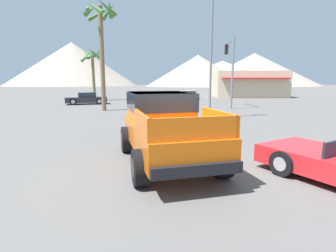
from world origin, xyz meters
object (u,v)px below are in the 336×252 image
object	(u,v)px
parked_car_dark	(87,98)
traffic_light_main	(230,60)
parked_car_tan	(190,95)
street_lamp_post	(211,40)
palm_tree_tall	(92,61)
orange_pickup_truck	(164,123)
palm_tree_short	(101,30)

from	to	relation	value
parked_car_dark	traffic_light_main	distance (m)	14.64
parked_car_tan	traffic_light_main	size ratio (longest dim) A/B	0.78
parked_car_tan	traffic_light_main	xyz separation A→B (m)	(2.93, -10.39, 3.61)
street_lamp_post	palm_tree_tall	world-z (taller)	street_lamp_post
orange_pickup_truck	parked_car_tan	xyz separation A→B (m)	(2.20, 26.71, -0.53)
orange_pickup_truck	palm_tree_tall	world-z (taller)	palm_tree_tall
traffic_light_main	palm_tree_tall	bearing A→B (deg)	62.30
palm_tree_tall	parked_car_dark	bearing A→B (deg)	-80.78
parked_car_tan	palm_tree_tall	bearing A→B (deg)	-158.82
orange_pickup_truck	palm_tree_short	bearing A→B (deg)	96.16
palm_tree_short	orange_pickup_truck	bearing A→B (deg)	-67.51
parked_car_tan	traffic_light_main	distance (m)	11.38
orange_pickup_truck	parked_car_tan	world-z (taller)	orange_pickup_truck
orange_pickup_truck	parked_car_tan	size ratio (longest dim) A/B	1.15
palm_tree_tall	palm_tree_short	distance (m)	11.75
parked_car_dark	parked_car_tan	size ratio (longest dim) A/B	0.93
parked_car_tan	traffic_light_main	world-z (taller)	traffic_light_main
parked_car_dark	palm_tree_short	xyz separation A→B (m)	(3.34, -5.81, 5.63)
parked_car_tan	palm_tree_short	xyz separation A→B (m)	(-7.66, -13.51, 5.65)
parked_car_dark	palm_tree_tall	xyz separation A→B (m)	(-0.82, 5.06, 4.05)
street_lamp_post	palm_tree_short	world-z (taller)	palm_tree_short
orange_pickup_truck	palm_tree_tall	size ratio (longest dim) A/B	0.86
parked_car_dark	street_lamp_post	xyz separation A→B (m)	(11.29, -10.12, 4.17)
parked_car_dark	parked_car_tan	xyz separation A→B (m)	(11.00, 7.70, -0.02)
street_lamp_post	palm_tree_tall	xyz separation A→B (m)	(-12.11, 15.18, -0.11)
parked_car_dark	palm_tree_tall	distance (m)	6.54
street_lamp_post	orange_pickup_truck	bearing A→B (deg)	-105.67
palm_tree_tall	palm_tree_short	bearing A→B (deg)	-69.06
parked_car_dark	palm_tree_tall	size ratio (longest dim) A/B	0.70
palm_tree_tall	palm_tree_short	world-z (taller)	palm_tree_short
orange_pickup_truck	traffic_light_main	xyz separation A→B (m)	(5.13, 16.32, 3.08)
street_lamp_post	palm_tree_tall	size ratio (longest dim) A/B	1.28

